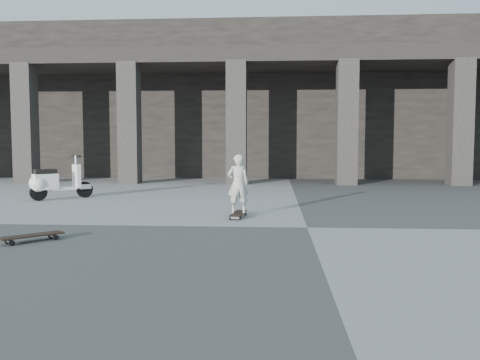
# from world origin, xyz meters

# --- Properties ---
(ground) EXTENTS (90.00, 90.00, 0.00)m
(ground) POSITION_xyz_m (0.00, 0.00, 0.00)
(ground) COLOR #444442
(ground) RESTS_ON ground
(colonnade) EXTENTS (28.00, 8.82, 6.00)m
(colonnade) POSITION_xyz_m (-0.00, 13.77, 3.03)
(colonnade) COLOR black
(colonnade) RESTS_ON ground
(longboard) EXTENTS (0.28, 0.86, 0.08)m
(longboard) POSITION_xyz_m (-1.19, 1.03, 0.07)
(longboard) COLOR black
(longboard) RESTS_ON ground
(skateboard_spare) EXTENTS (0.74, 0.75, 0.10)m
(skateboard_spare) POSITION_xyz_m (-3.87, -1.44, 0.08)
(skateboard_spare) COLOR black
(skateboard_spare) RESTS_ON ground
(child) EXTENTS (0.43, 0.32, 1.07)m
(child) POSITION_xyz_m (-1.19, 1.03, 0.62)
(child) COLOR beige
(child) RESTS_ON longboard
(scooter) EXTENTS (1.21, 1.13, 1.06)m
(scooter) POSITION_xyz_m (-5.86, 3.56, 0.42)
(scooter) COLOR black
(scooter) RESTS_ON ground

